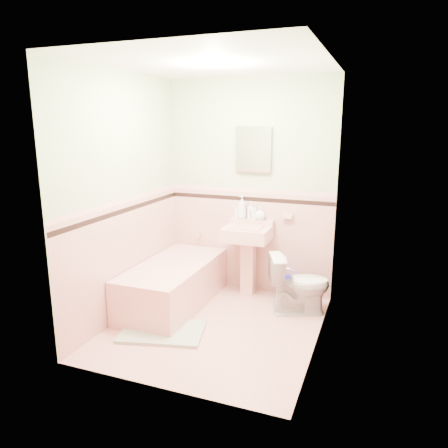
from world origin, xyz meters
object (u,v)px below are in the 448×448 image
(sink, at_px, (247,262))
(shoe, at_px, (167,322))
(bathtub, at_px, (174,285))
(bucket, at_px, (287,287))
(medicine_cabinet, at_px, (254,149))
(soap_bottle_right, at_px, (260,213))
(soap_bottle_mid, at_px, (251,210))
(soap_bottle_left, at_px, (242,207))
(toilet, at_px, (299,284))

(sink, distance_m, shoe, 1.22)
(bathtub, bearing_deg, bucket, 29.63)
(medicine_cabinet, xyz_separation_m, soap_bottle_right, (0.10, -0.03, -0.73))
(medicine_cabinet, distance_m, soap_bottle_mid, 0.71)
(soap_bottle_left, distance_m, soap_bottle_right, 0.23)
(bathtub, xyz_separation_m, toilet, (1.35, 0.29, 0.10))
(soap_bottle_left, height_order, bucket, soap_bottle_left)
(shoe, bearing_deg, medicine_cabinet, 49.33)
(soap_bottle_left, distance_m, toilet, 1.13)
(soap_bottle_right, distance_m, shoe, 1.65)
(bathtub, relative_size, bucket, 6.41)
(medicine_cabinet, bearing_deg, bathtub, -132.58)
(soap_bottle_left, bearing_deg, bucket, -5.53)
(soap_bottle_mid, distance_m, bucket, 1.00)
(medicine_cabinet, distance_m, bucket, 1.65)
(soap_bottle_mid, bearing_deg, toilet, -31.79)
(sink, relative_size, soap_bottle_mid, 3.91)
(sink, height_order, soap_bottle_left, soap_bottle_left)
(soap_bottle_left, height_order, soap_bottle_right, soap_bottle_left)
(soap_bottle_right, distance_m, toilet, 0.95)
(soap_bottle_left, distance_m, soap_bottle_mid, 0.12)
(soap_bottle_mid, xyz_separation_m, bucket, (0.47, -0.06, -0.88))
(soap_bottle_left, distance_m, bucket, 1.08)
(sink, height_order, shoe, sink)
(sink, xyz_separation_m, soap_bottle_mid, (-0.01, 0.18, 0.58))
(toilet, bearing_deg, soap_bottle_right, 30.63)
(soap_bottle_mid, bearing_deg, bucket, -6.88)
(toilet, bearing_deg, bathtub, 79.20)
(soap_bottle_left, relative_size, bucket, 1.16)
(toilet, bearing_deg, soap_bottle_mid, 35.15)
(sink, distance_m, soap_bottle_left, 0.65)
(medicine_cabinet, bearing_deg, shoe, -110.56)
(soap_bottle_right, height_order, bucket, soap_bottle_right)
(soap_bottle_mid, bearing_deg, bathtub, -133.54)
(bucket, bearing_deg, sink, -165.28)
(soap_bottle_right, bearing_deg, medicine_cabinet, 163.32)
(soap_bottle_right, bearing_deg, bucket, -8.83)
(bucket, height_order, shoe, bucket)
(bathtub, bearing_deg, medicine_cabinet, 47.42)
(soap_bottle_right, relative_size, shoe, 1.18)
(sink, height_order, soap_bottle_right, soap_bottle_right)
(bucket, bearing_deg, soap_bottle_mid, 173.12)
(toilet, height_order, bucket, toilet)
(toilet, bearing_deg, shoe, 102.83)
(sink, relative_size, toilet, 1.29)
(medicine_cabinet, height_order, soap_bottle_left, medicine_cabinet)
(medicine_cabinet, height_order, bucket, medicine_cabinet)
(bathtub, height_order, sink, sink)
(bucket, bearing_deg, soap_bottle_left, 174.47)
(sink, height_order, toilet, sink)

